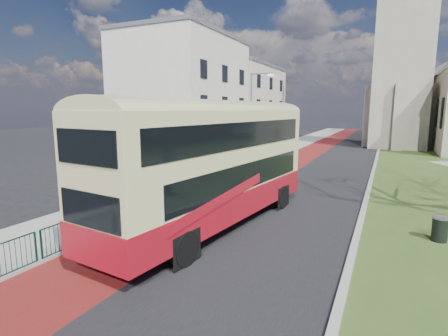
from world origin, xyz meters
The scene contains 13 objects.
ground centered at (0.00, 0.00, 0.00)m, with size 160.00×160.00×0.00m, color black.
road_carriageway centered at (1.50, 20.00, 0.01)m, with size 9.00×120.00×0.01m, color black.
bus_lane centered at (-1.20, 20.00, 0.01)m, with size 3.40×120.00×0.01m, color #591414.
pavement_west centered at (-5.00, 20.00, 0.06)m, with size 4.00×120.00×0.12m, color gray.
kerb_west centered at (-3.00, 20.00, 0.07)m, with size 0.25×120.00×0.13m, color #999993.
kerb_east centered at (6.10, 22.00, 0.07)m, with size 0.25×80.00×0.13m, color #999993.
pedestrian_railing centered at (-2.95, 4.00, 0.55)m, with size 0.07×24.00×1.12m.
gothic_church centered at (12.56, 38.00, 13.13)m, with size 16.38×18.00×40.00m.
street_block_near centered at (-14.00, 22.00, 6.51)m, with size 10.30×14.30×13.00m.
street_block_far centered at (-14.00, 38.00, 5.76)m, with size 10.30×16.30×11.50m.
streetlamp centered at (-4.35, 18.00, 4.59)m, with size 2.13×0.18×8.00m.
bus centered at (0.51, 0.55, 2.89)m, with size 4.29×12.38×5.07m.
litter_bin centered at (8.91, 2.51, 0.51)m, with size 0.74×0.74×0.93m.
Camera 1 is at (6.88, -12.16, 4.91)m, focal length 28.00 mm.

